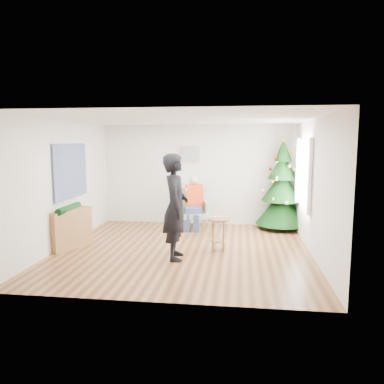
# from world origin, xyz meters

# --- Properties ---
(floor) EXTENTS (5.00, 5.00, 0.00)m
(floor) POSITION_xyz_m (0.00, 0.00, 0.00)
(floor) COLOR brown
(floor) RESTS_ON ground
(ceiling) EXTENTS (5.00, 5.00, 0.00)m
(ceiling) POSITION_xyz_m (0.00, 0.00, 2.60)
(ceiling) COLOR white
(ceiling) RESTS_ON wall_back
(wall_back) EXTENTS (5.00, 0.00, 5.00)m
(wall_back) POSITION_xyz_m (0.00, 2.50, 1.30)
(wall_back) COLOR silver
(wall_back) RESTS_ON floor
(wall_front) EXTENTS (5.00, 0.00, 5.00)m
(wall_front) POSITION_xyz_m (0.00, -2.50, 1.30)
(wall_front) COLOR silver
(wall_front) RESTS_ON floor
(wall_left) EXTENTS (0.00, 5.00, 5.00)m
(wall_left) POSITION_xyz_m (-2.50, 0.00, 1.30)
(wall_left) COLOR silver
(wall_left) RESTS_ON floor
(wall_right) EXTENTS (0.00, 5.00, 5.00)m
(wall_right) POSITION_xyz_m (2.50, 0.00, 1.30)
(wall_right) COLOR silver
(wall_right) RESTS_ON floor
(window_panel) EXTENTS (0.04, 1.30, 1.40)m
(window_panel) POSITION_xyz_m (2.47, 1.00, 1.50)
(window_panel) COLOR white
(window_panel) RESTS_ON wall_right
(curtains) EXTENTS (0.05, 1.75, 1.50)m
(curtains) POSITION_xyz_m (2.44, 1.00, 1.50)
(curtains) COLOR white
(curtains) RESTS_ON wall_right
(christmas_tree) EXTENTS (1.27, 1.27, 2.30)m
(christmas_tree) POSITION_xyz_m (2.15, 2.15, 1.04)
(christmas_tree) COLOR #3F2816
(christmas_tree) RESTS_ON floor
(stool) EXTENTS (0.43, 0.43, 0.65)m
(stool) POSITION_xyz_m (0.70, 0.07, 0.33)
(stool) COLOR brown
(stool) RESTS_ON floor
(laptop) EXTENTS (0.40, 0.30, 0.03)m
(laptop) POSITION_xyz_m (0.70, 0.07, 0.66)
(laptop) COLOR silver
(laptop) RESTS_ON stool
(armchair) EXTENTS (0.87, 0.83, 1.01)m
(armchair) POSITION_xyz_m (-0.04, 1.88, 0.37)
(armchair) COLOR gray
(armchair) RESTS_ON floor
(seated_person) EXTENTS (0.49, 0.66, 1.32)m
(seated_person) POSITION_xyz_m (-0.03, 1.82, 0.68)
(seated_person) COLOR navy
(seated_person) RESTS_ON armchair
(standing_man) EXTENTS (0.57, 0.77, 1.96)m
(standing_man) POSITION_xyz_m (-0.06, -0.57, 0.98)
(standing_man) COLOR black
(standing_man) RESTS_ON floor
(game_controller) EXTENTS (0.05, 0.13, 0.04)m
(game_controller) POSITION_xyz_m (0.15, -0.60, 1.31)
(game_controller) COLOR white
(game_controller) RESTS_ON standing_man
(console) EXTENTS (0.64, 1.04, 0.80)m
(console) POSITION_xyz_m (-2.33, -0.14, 0.40)
(console) COLOR brown
(console) RESTS_ON floor
(garland) EXTENTS (0.14, 0.90, 0.14)m
(garland) POSITION_xyz_m (-2.33, -0.14, 0.82)
(garland) COLOR black
(garland) RESTS_ON console
(tapestry) EXTENTS (0.03, 1.50, 1.15)m
(tapestry) POSITION_xyz_m (-2.46, 0.30, 1.55)
(tapestry) COLOR black
(tapestry) RESTS_ON wall_left
(framed_picture) EXTENTS (0.52, 0.05, 0.42)m
(framed_picture) POSITION_xyz_m (-0.20, 2.46, 1.85)
(framed_picture) COLOR tan
(framed_picture) RESTS_ON wall_back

